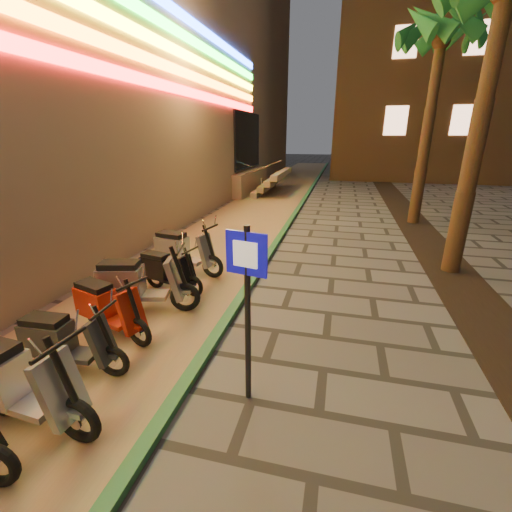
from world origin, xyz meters
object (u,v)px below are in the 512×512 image
(scooter_8, at_px, (106,307))
(scooter_11, at_px, (182,251))
(scooter_10, at_px, (165,270))
(scooter_7, at_px, (63,341))
(pedestrian_sign, at_px, (247,293))
(scooter_6, at_px, (12,382))
(scooter_9, at_px, (137,284))

(scooter_8, distance_m, scooter_11, 2.78)
(scooter_10, bearing_deg, scooter_7, -80.25)
(pedestrian_sign, distance_m, scooter_11, 4.58)
(scooter_6, height_order, scooter_7, scooter_6)
(scooter_6, height_order, scooter_8, scooter_6)
(pedestrian_sign, relative_size, scooter_7, 1.48)
(scooter_6, relative_size, scooter_10, 1.22)
(scooter_11, bearing_deg, scooter_7, -79.38)
(scooter_7, height_order, scooter_11, scooter_11)
(scooter_6, relative_size, scooter_9, 0.99)
(pedestrian_sign, distance_m, scooter_6, 2.76)
(scooter_7, relative_size, scooter_9, 0.83)
(scooter_7, relative_size, scooter_8, 0.96)
(scooter_8, height_order, scooter_9, scooter_9)
(scooter_6, distance_m, scooter_7, 0.93)
(scooter_6, bearing_deg, pedestrian_sign, 26.78)
(scooter_10, bearing_deg, scooter_8, -82.60)
(scooter_9, bearing_deg, scooter_6, -101.15)
(pedestrian_sign, bearing_deg, scooter_10, 145.38)
(scooter_7, xyz_separation_m, scooter_11, (-0.03, 3.74, 0.08))
(scooter_9, height_order, scooter_11, scooter_9)
(scooter_9, height_order, scooter_10, scooter_9)
(pedestrian_sign, height_order, scooter_10, pedestrian_sign)
(pedestrian_sign, relative_size, scooter_9, 1.23)
(scooter_10, height_order, scooter_11, scooter_11)
(scooter_8, relative_size, scooter_9, 0.86)
(scooter_8, bearing_deg, scooter_11, 106.40)
(scooter_6, xyz_separation_m, scooter_8, (-0.21, 1.87, -0.07))
(scooter_7, distance_m, scooter_9, 1.77)
(scooter_7, xyz_separation_m, scooter_10, (0.08, 2.71, -0.01))
(pedestrian_sign, xyz_separation_m, scooter_6, (-2.41, -1.00, -0.89))
(scooter_8, height_order, scooter_11, scooter_11)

